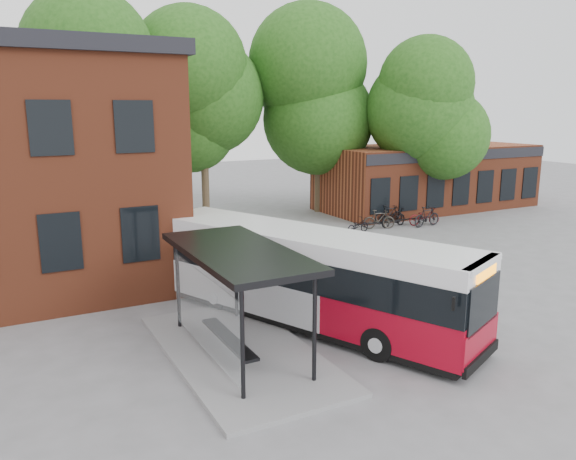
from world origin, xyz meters
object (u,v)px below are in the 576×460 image
city_bus (303,277)px  bicycle_4 (393,218)px  bicycle_6 (424,217)px  bus_shelter (239,302)px  bicycle_0 (358,226)px  bicycle_7 (427,217)px  bicycle_1 (379,219)px  bicycle_3 (389,214)px

city_bus → bicycle_4: (11.12, 9.78, -0.90)m
bicycle_6 → bus_shelter: bearing=135.0°
bicycle_0 → bicycle_7: 4.32m
bicycle_4 → bicycle_0: bearing=87.3°
bicycle_0 → bus_shelter: bearing=120.0°
bicycle_1 → bicycle_7: 2.76m
bicycle_3 → bicycle_6: (1.48, -1.24, -0.04)m
city_bus → bicycle_7: city_bus is taller
bicycle_6 → bicycle_4: bearing=86.1°
bicycle_4 → bicycle_6: (1.78, -0.46, -0.01)m
city_bus → bicycle_3: city_bus is taller
bus_shelter → bicycle_1: bus_shelter is taller
bicycle_3 → bus_shelter: bearing=138.3°
bicycle_1 → bicycle_7: bearing=-84.2°
bicycle_0 → bicycle_1: size_ratio=0.90×
bicycle_4 → bicycle_3: bearing=-33.6°
bus_shelter → bicycle_4: bearing=38.9°
city_bus → bicycle_7: 15.62m
bicycle_7 → bicycle_3: bearing=34.8°
city_bus → bicycle_4: bearing=17.3°
bus_shelter → city_bus: (2.65, 1.31, -0.05)m
bicycle_3 → bicycle_7: bicycle_7 is taller
bicycle_7 → bicycle_4: bearing=58.2°
bus_shelter → bicycle_3: 18.43m
city_bus → bicycle_6: bearing=11.9°
city_bus → bicycle_3: (11.42, 10.56, -0.87)m
bus_shelter → bicycle_0: bearing=43.7°
bicycle_6 → city_bus: bearing=136.5°
bicycle_4 → bicycle_7: (1.65, -0.82, 0.06)m
city_bus → bicycle_4: 14.84m
bicycle_3 → bicycle_7: bearing=-131.6°
city_bus → bicycle_1: (10.11, 9.70, -0.88)m
city_bus → bicycle_6: 15.94m
bus_shelter → bicycle_1: size_ratio=4.07×
bus_shelter → bicycle_6: bearing=34.4°
bicycle_4 → bicycle_7: bicycle_7 is taller
bicycle_4 → bicycle_6: bearing=-116.9°
bus_shelter → bicycle_6: 18.86m
bicycle_3 → bicycle_4: bicycle_3 is taller
bus_shelter → bicycle_7: (15.42, 10.28, -0.89)m
bus_shelter → bicycle_0: 15.43m
bicycle_4 → bicycle_6: bicycle_4 is taller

